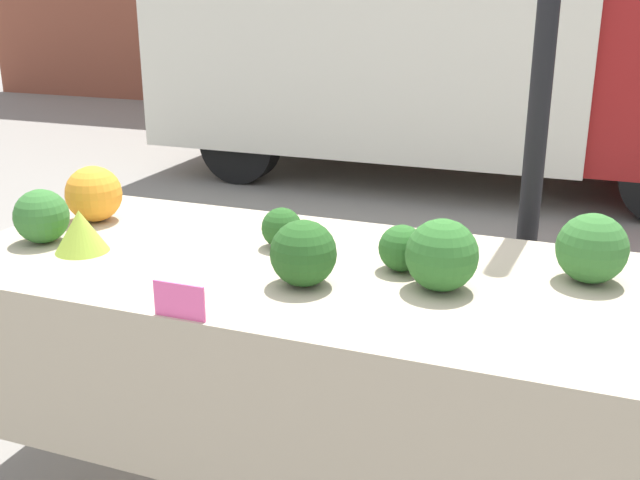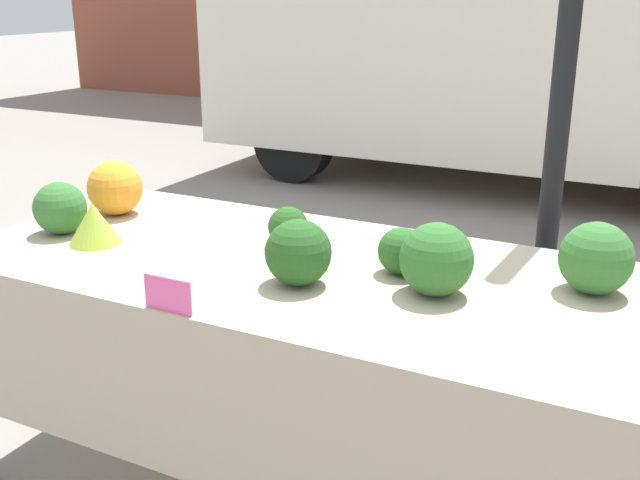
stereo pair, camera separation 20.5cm
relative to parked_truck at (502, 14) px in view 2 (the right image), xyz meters
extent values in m
cylinder|color=black|center=(1.11, -3.69, -0.21)|extent=(0.07, 0.07, 2.23)
cube|color=silver|center=(-0.50, 0.00, 0.09)|extent=(3.44, 1.91, 2.25)
cylinder|color=black|center=(-1.45, -0.77, -1.01)|extent=(0.64, 0.22, 0.64)
cylinder|color=black|center=(-1.45, 0.77, -1.01)|extent=(0.64, 0.22, 0.64)
cube|color=tan|center=(0.61, -4.36, -0.55)|extent=(2.14, 0.89, 0.03)
cube|color=tan|center=(0.61, -4.80, -0.78)|extent=(2.14, 0.01, 0.44)
cylinder|color=black|center=(-0.39, -3.97, -0.95)|extent=(0.05, 0.05, 0.76)
sphere|color=orange|center=(-0.24, -4.22, -0.44)|extent=(0.19, 0.19, 0.19)
cone|color=#93B238|center=(-0.09, -4.48, -0.47)|extent=(0.16, 0.16, 0.13)
sphere|color=#336B2D|center=(1.31, -4.20, -0.44)|extent=(0.19, 0.19, 0.19)
sphere|color=#23511E|center=(0.62, -4.49, -0.45)|extent=(0.17, 0.17, 0.17)
sphere|color=#336B2D|center=(-0.25, -4.46, -0.45)|extent=(0.16, 0.16, 0.16)
sphere|color=#285B23|center=(0.83, -4.30, -0.47)|extent=(0.13, 0.13, 0.13)
sphere|color=#2D6628|center=(0.96, -4.40, -0.44)|extent=(0.19, 0.19, 0.19)
sphere|color=#23511E|center=(0.45, -4.24, -0.47)|extent=(0.12, 0.12, 0.12)
cube|color=#F45B9E|center=(0.43, -4.79, -0.49)|extent=(0.13, 0.01, 0.09)
camera|label=1|loc=(1.31, -6.18, 0.20)|focal=42.00mm
camera|label=2|loc=(1.49, -6.09, 0.20)|focal=42.00mm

